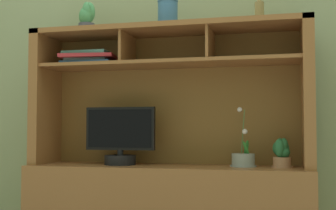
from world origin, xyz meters
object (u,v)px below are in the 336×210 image
object	(u,v)px
potted_orchid	(243,159)
potted_succulent	(87,18)
diffuser_bottle	(259,11)
potted_fern	(282,152)
media_console	(168,189)
magazine_stack_left	(89,58)
tv_monitor	(120,140)
ceramic_vase	(168,13)

from	to	relation	value
potted_orchid	potted_succulent	distance (m)	1.30
diffuser_bottle	potted_fern	bearing A→B (deg)	-17.66
media_console	magazine_stack_left	distance (m)	0.93
tv_monitor	potted_fern	bearing A→B (deg)	0.99
potted_orchid	potted_fern	xyz separation A→B (m)	(0.21, -0.02, 0.04)
magazine_stack_left	ceramic_vase	size ratio (longest dim) A/B	2.20
potted_fern	magazine_stack_left	xyz separation A→B (m)	(-1.14, -0.00, 0.56)
tv_monitor	media_console	bearing A→B (deg)	6.92
tv_monitor	diffuser_bottle	world-z (taller)	diffuser_bottle
magazine_stack_left	tv_monitor	bearing A→B (deg)	-3.03
ceramic_vase	potted_succulent	bearing A→B (deg)	176.32
tv_monitor	potted_succulent	size ratio (longest dim) A/B	2.16
tv_monitor	potted_fern	size ratio (longest dim) A/B	2.60
potted_succulent	diffuser_bottle	bearing A→B (deg)	-0.24
media_console	tv_monitor	bearing A→B (deg)	-173.08
ceramic_vase	potted_orchid	bearing A→B (deg)	2.38
tv_monitor	ceramic_vase	bearing A→B (deg)	4.48
potted_orchid	media_console	bearing A→B (deg)	-179.23
magazine_stack_left	potted_succulent	bearing A→B (deg)	127.29
potted_fern	tv_monitor	bearing A→B (deg)	-179.01
diffuser_bottle	potted_succulent	distance (m)	1.06
diffuser_bottle	ceramic_vase	xyz separation A→B (m)	(-0.53, -0.03, 0.01)
media_console	potted_orchid	bearing A→B (deg)	0.77
media_console	ceramic_vase	distance (m)	1.03
potted_succulent	ceramic_vase	distance (m)	0.53
potted_orchid	potted_succulent	size ratio (longest dim) A/B	1.71
magazine_stack_left	ceramic_vase	world-z (taller)	ceramic_vase
media_console	potted_fern	xyz separation A→B (m)	(0.64, -0.02, 0.22)
potted_fern	diffuser_bottle	world-z (taller)	diffuser_bottle
magazine_stack_left	media_console	bearing A→B (deg)	2.69
media_console	magazine_stack_left	world-z (taller)	media_console
media_console	potted_succulent	size ratio (longest dim) A/B	8.34
potted_succulent	ceramic_vase	xyz separation A→B (m)	(0.53, -0.03, -0.01)
potted_succulent	ceramic_vase	size ratio (longest dim) A/B	1.22
potted_orchid	potted_fern	bearing A→B (deg)	-6.61
potted_fern	diffuser_bottle	bearing A→B (deg)	162.34
tv_monitor	ceramic_vase	xyz separation A→B (m)	(0.29, 0.02, 0.75)
media_console	potted_fern	bearing A→B (deg)	-1.65
diffuser_bottle	potted_orchid	bearing A→B (deg)	-173.17
magazine_stack_left	ceramic_vase	xyz separation A→B (m)	(0.50, 0.01, 0.25)
potted_orchid	diffuser_bottle	bearing A→B (deg)	6.83
media_console	magazine_stack_left	size ratio (longest dim) A/B	4.60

